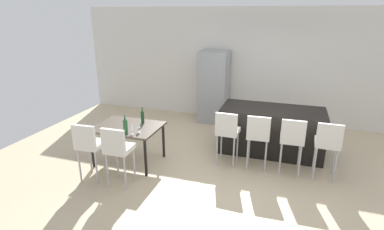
# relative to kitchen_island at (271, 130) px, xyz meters

# --- Properties ---
(ground_plane) EXTENTS (10.00, 10.00, 0.00)m
(ground_plane) POSITION_rel_kitchen_island_xyz_m (-0.41, -0.74, -0.46)
(ground_plane) COLOR #C6B28E
(back_wall) EXTENTS (10.00, 0.12, 2.90)m
(back_wall) POSITION_rel_kitchen_island_xyz_m (-0.41, 1.91, 0.99)
(back_wall) COLOR silver
(back_wall) RESTS_ON ground_plane
(kitchen_island) EXTENTS (2.03, 0.95, 0.92)m
(kitchen_island) POSITION_rel_kitchen_island_xyz_m (0.00, 0.00, 0.00)
(kitchen_island) COLOR black
(kitchen_island) RESTS_ON ground_plane
(bar_chair_left) EXTENTS (0.41, 0.41, 1.05)m
(bar_chair_left) POSITION_rel_kitchen_island_xyz_m (-0.74, -0.86, 0.24)
(bar_chair_left) COLOR silver
(bar_chair_left) RESTS_ON ground_plane
(bar_chair_middle) EXTENTS (0.42, 0.42, 1.05)m
(bar_chair_middle) POSITION_rel_kitchen_island_xyz_m (-0.18, -0.86, 0.24)
(bar_chair_middle) COLOR silver
(bar_chair_middle) RESTS_ON ground_plane
(bar_chair_right) EXTENTS (0.41, 0.41, 1.05)m
(bar_chair_right) POSITION_rel_kitchen_island_xyz_m (0.40, -0.86, 0.24)
(bar_chair_right) COLOR silver
(bar_chair_right) RESTS_ON ground_plane
(bar_chair_far) EXTENTS (0.41, 0.41, 1.05)m
(bar_chair_far) POSITION_rel_kitchen_island_xyz_m (0.97, -0.86, 0.24)
(bar_chair_far) COLOR silver
(bar_chair_far) RESTS_ON ground_plane
(dining_table) EXTENTS (1.21, 0.91, 0.74)m
(dining_table) POSITION_rel_kitchen_island_xyz_m (-2.53, -1.34, 0.21)
(dining_table) COLOR #4C4238
(dining_table) RESTS_ON ground_plane
(dining_chair_near) EXTENTS (0.42, 0.42, 1.05)m
(dining_chair_near) POSITION_rel_kitchen_island_xyz_m (-2.80, -2.16, 0.24)
(dining_chair_near) COLOR silver
(dining_chair_near) RESTS_ON ground_plane
(dining_chair_far) EXTENTS (0.41, 0.41, 1.05)m
(dining_chair_far) POSITION_rel_kitchen_island_xyz_m (-2.26, -2.16, 0.24)
(dining_chair_far) COLOR silver
(dining_chair_far) RESTS_ON ground_plane
(wine_bottle_inner) EXTENTS (0.06, 0.06, 0.31)m
(wine_bottle_inner) POSITION_rel_kitchen_island_xyz_m (-2.34, -1.11, 0.40)
(wine_bottle_inner) COLOR #194723
(wine_bottle_inner) RESTS_ON dining_table
(wine_bottle_far) EXTENTS (0.08, 0.08, 0.34)m
(wine_bottle_far) POSITION_rel_kitchen_island_xyz_m (-2.36, -1.70, 0.42)
(wine_bottle_far) COLOR #194723
(wine_bottle_far) RESTS_ON dining_table
(wine_glass_left) EXTENTS (0.07, 0.07, 0.17)m
(wine_glass_left) POSITION_rel_kitchen_island_xyz_m (-2.18, -1.56, 0.40)
(wine_glass_left) COLOR silver
(wine_glass_left) RESTS_ON dining_table
(wine_glass_middle) EXTENTS (0.07, 0.07, 0.17)m
(wine_glass_middle) POSITION_rel_kitchen_island_xyz_m (-2.26, -1.68, 0.40)
(wine_glass_middle) COLOR silver
(wine_glass_middle) RESTS_ON dining_table
(refrigerator) EXTENTS (0.72, 0.68, 1.84)m
(refrigerator) POSITION_rel_kitchen_island_xyz_m (-1.60, 1.47, 0.46)
(refrigerator) COLOR #939699
(refrigerator) RESTS_ON ground_plane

